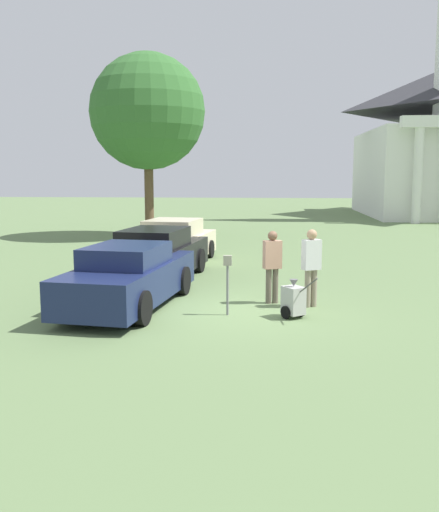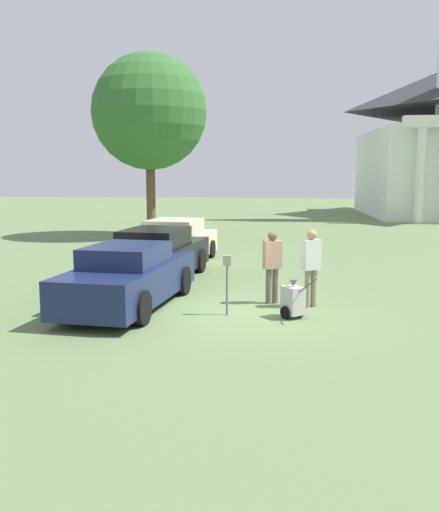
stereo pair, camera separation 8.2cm
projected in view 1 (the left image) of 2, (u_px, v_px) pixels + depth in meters
name	position (u px, v px, depth m)	size (l,w,h in m)	color
ground_plane	(235.00, 311.00, 12.94)	(120.00, 120.00, 0.00)	#607A4C
parked_car_navy	(129.00, 277.00, 13.26)	(2.42, 5.16, 1.48)	#19234C
parked_car_black	(156.00, 256.00, 16.50)	(2.47, 5.47, 1.54)	black
parked_car_cream	(175.00, 243.00, 19.75)	(2.48, 4.97, 1.53)	beige
parking_meter	(228.00, 274.00, 12.46)	(0.18, 0.09, 1.33)	slate
person_worker	(272.00, 262.00, 13.59)	(0.47, 0.35, 1.75)	#665B4C
person_supervisor	(311.00, 263.00, 13.21)	(0.47, 0.39, 1.82)	gray
equipment_cart	(293.00, 300.00, 12.30)	(0.74, 0.91, 1.00)	#B2B2AD
church	(435.00, 132.00, 41.12)	(9.45, 14.66, 26.29)	white
shade_tree	(148.00, 112.00, 27.25)	(5.53, 5.53, 8.78)	brown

